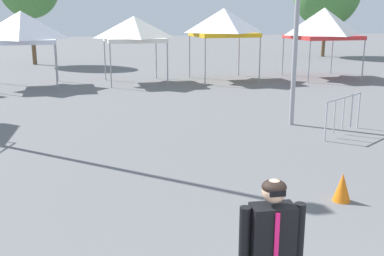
{
  "coord_description": "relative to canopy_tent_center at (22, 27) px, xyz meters",
  "views": [
    {
      "loc": [
        -2.0,
        -2.4,
        3.27
      ],
      "look_at": [
        -0.16,
        5.35,
        1.3
      ],
      "focal_mm": 43.09,
      "sensor_mm": 36.0,
      "label": 1
    }
  ],
  "objects": [
    {
      "name": "canopy_tent_behind_center",
      "position": [
        5.08,
        0.04,
        -0.12
      ],
      "size": [
        2.89,
        2.89,
        3.19
      ],
      "color": "#9E9EA3",
      "rests_on": "ground"
    },
    {
      "name": "person_foreground",
      "position": [
        4.26,
        -18.75,
        -1.67
      ],
      "size": [
        0.65,
        0.27,
        1.78
      ],
      "color": "#33384C",
      "rests_on": "ground"
    },
    {
      "name": "canopy_tent_far_right",
      "position": [
        14.82,
        -0.4,
        0.11
      ],
      "size": [
        3.18,
        3.18,
        3.61
      ],
      "color": "#9E9EA3",
      "rests_on": "ground"
    },
    {
      "name": "traffic_cone_lot_center",
      "position": [
        6.99,
        -15.59,
        -2.44
      ],
      "size": [
        0.32,
        0.32,
        0.52
      ],
      "primitive_type": "cone",
      "color": "orange",
      "rests_on": "ground"
    },
    {
      "name": "crowd_barrier_near_person",
      "position": [
        9.56,
        -11.32,
        -1.95
      ],
      "size": [
        1.79,
        1.19,
        1.08
      ],
      "color": "#B7BABF",
      "rests_on": "ground"
    },
    {
      "name": "canopy_tent_behind_right",
      "position": [
        9.55,
        -0.04,
        0.17
      ],
      "size": [
        3.03,
        3.03,
        3.58
      ],
      "color": "#9E9EA3",
      "rests_on": "ground"
    },
    {
      "name": "canopy_tent_center",
      "position": [
        0.0,
        0.0,
        0.0
      ],
      "size": [
        3.04,
        3.04,
        3.43
      ],
      "color": "#9E9EA3",
      "rests_on": "ground"
    }
  ]
}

